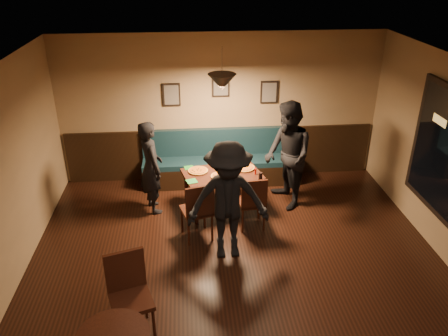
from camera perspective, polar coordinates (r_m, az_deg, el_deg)
name	(u,v)px	position (r m, az deg, el deg)	size (l,w,h in m)	color
floor	(243,296)	(6.09, 2.45, -15.97)	(7.00, 7.00, 0.00)	black
ceiling	(248,87)	(4.70, 3.10, 10.29)	(7.00, 7.00, 0.00)	silver
wall_back	(221,108)	(8.43, -0.43, 7.61)	(6.00, 6.00, 0.00)	#8C704F
wainscot	(221,153)	(8.73, -0.40, 1.94)	(5.88, 0.06, 1.00)	black
booth_bench	(222,159)	(8.49, -0.24, 1.20)	(3.00, 0.60, 1.00)	#0F232D
picture_left	(172,95)	(8.29, -6.71, 9.28)	(0.32, 0.04, 0.42)	black
picture_center	(221,85)	(8.27, -0.43, 10.50)	(0.32, 0.04, 0.42)	black
picture_right	(269,92)	(8.43, 5.77, 9.62)	(0.32, 0.04, 0.42)	black
pendant_lamp	(222,82)	(6.97, -0.26, 10.92)	(0.44, 0.44, 0.25)	black
dining_table	(222,191)	(7.70, -0.23, -2.94)	(1.27, 0.81, 0.68)	black
chair_near_left	(196,209)	(6.89, -3.54, -5.27)	(0.44, 0.44, 0.99)	black
chair_near_right	(251,201)	(7.17, 3.51, -4.21)	(0.41, 0.41, 0.92)	black
diner_left	(151,167)	(7.55, -9.29, 0.09)	(0.59, 0.39, 1.62)	black
diner_right	(288,156)	(7.63, 8.13, 1.54)	(0.91, 0.71, 1.87)	black
diner_front	(228,201)	(6.28, 0.53, -4.27)	(1.16, 0.67, 1.80)	black
pizza_a	(198,171)	(7.60, -3.33, -0.34)	(0.34, 0.34, 0.04)	orange
pizza_b	(221,176)	(7.40, -0.44, -1.04)	(0.33, 0.33, 0.04)	#CA6226
pizza_c	(244,168)	(7.70, 2.62, 0.05)	(0.35, 0.35, 0.04)	orange
soda_glass	(260,176)	(7.31, 4.67, -1.08)	(0.06, 0.06, 0.14)	black
tabasco_bottle	(255,171)	(7.49, 4.04, -0.37)	(0.03, 0.03, 0.13)	#A10D05
napkin_a	(189,168)	(7.75, -4.48, 0.04)	(0.16, 0.16, 0.01)	#1D6E1E
napkin_b	(192,181)	(7.29, -4.13, -1.70)	(0.17, 0.17, 0.01)	#20792F
cutlery_set	(220,184)	(7.20, -0.55, -2.01)	(0.02, 0.19, 0.00)	silver
cafe_chair_far	(131,299)	(5.37, -11.78, -16.08)	(0.46, 0.46, 1.04)	black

